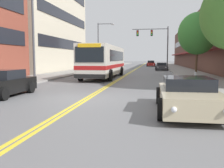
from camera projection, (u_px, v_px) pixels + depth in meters
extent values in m
plane|color=slate|center=(137.00, 68.00, 48.16)|extent=(240.00, 240.00, 0.00)
cube|color=gray|center=(99.00, 68.00, 49.37)|extent=(3.94, 106.00, 0.15)
cube|color=gray|center=(177.00, 68.00, 46.94)|extent=(3.94, 106.00, 0.15)
cube|color=yellow|center=(137.00, 68.00, 48.18)|extent=(0.14, 106.00, 0.01)
cube|color=yellow|center=(138.00, 68.00, 48.15)|extent=(0.14, 106.00, 0.01)
cube|color=black|center=(67.00, 44.00, 37.09)|extent=(0.08, 19.01, 1.40)
cube|color=black|center=(67.00, 17.00, 36.68)|extent=(0.08, 19.01, 1.40)
cube|color=brown|center=(213.00, 44.00, 45.47)|extent=(8.00, 68.00, 9.17)
cube|color=maroon|center=(187.00, 53.00, 46.38)|extent=(1.10, 61.20, 0.24)
cube|color=black|center=(190.00, 38.00, 46.02)|extent=(0.08, 61.20, 1.40)
cube|color=silver|center=(104.00, 60.00, 24.58)|extent=(2.47, 11.73, 2.69)
cube|color=#B21919|center=(104.00, 66.00, 24.63)|extent=(2.49, 11.75, 0.32)
cube|color=black|center=(106.00, 56.00, 25.11)|extent=(2.50, 9.15, 0.97)
cube|color=black|center=(89.00, 54.00, 18.75)|extent=(2.23, 0.04, 1.18)
cube|color=yellow|center=(89.00, 45.00, 18.67)|extent=(1.78, 0.06, 0.28)
cube|color=black|center=(89.00, 76.00, 18.90)|extent=(2.42, 0.08, 0.32)
cylinder|color=black|center=(81.00, 75.00, 20.99)|extent=(0.30, 1.00, 1.00)
cylinder|color=black|center=(110.00, 75.00, 20.58)|extent=(0.30, 1.00, 1.00)
cylinder|color=black|center=(99.00, 71.00, 28.07)|extent=(0.30, 1.00, 1.00)
cylinder|color=black|center=(121.00, 71.00, 27.66)|extent=(0.30, 1.00, 1.00)
cube|color=white|center=(110.00, 66.00, 42.28)|extent=(1.83, 4.11, 0.70)
cube|color=black|center=(110.00, 63.00, 42.38)|extent=(1.57, 1.81, 0.45)
cylinder|color=black|center=(103.00, 68.00, 41.20)|extent=(0.22, 0.70, 0.70)
cylinder|color=black|center=(114.00, 68.00, 40.90)|extent=(0.22, 0.70, 0.70)
cylinder|color=black|center=(106.00, 67.00, 43.70)|extent=(0.22, 0.70, 0.70)
cylinder|color=black|center=(116.00, 67.00, 43.40)|extent=(0.22, 0.70, 0.70)
sphere|color=silver|center=(104.00, 67.00, 40.34)|extent=(0.16, 0.16, 0.16)
sphere|color=silver|center=(111.00, 67.00, 40.14)|extent=(0.16, 0.16, 0.16)
cube|color=red|center=(108.00, 66.00, 44.41)|extent=(0.18, 0.04, 0.10)
cube|color=red|center=(115.00, 66.00, 44.19)|extent=(0.18, 0.04, 0.10)
cube|color=black|center=(2.00, 86.00, 12.51)|extent=(1.70, 4.05, 0.69)
cube|color=black|center=(4.00, 74.00, 12.61)|extent=(1.46, 1.78, 0.46)
cylinder|color=black|center=(4.00, 94.00, 11.16)|extent=(0.22, 0.61, 0.61)
cylinder|color=black|center=(2.00, 87.00, 13.91)|extent=(0.22, 0.61, 0.61)
cylinder|color=black|center=(31.00, 87.00, 13.62)|extent=(0.22, 0.61, 0.61)
cube|color=red|center=(13.00, 81.00, 14.60)|extent=(0.18, 0.04, 0.10)
cube|color=red|center=(33.00, 82.00, 14.40)|extent=(0.18, 0.04, 0.10)
cube|color=#B7B7BC|center=(99.00, 68.00, 34.84)|extent=(1.87, 4.44, 0.61)
cube|color=black|center=(99.00, 65.00, 34.97)|extent=(1.61, 1.95, 0.41)
cylinder|color=black|center=(90.00, 70.00, 33.66)|extent=(0.22, 0.66, 0.66)
cylinder|color=black|center=(104.00, 70.00, 33.35)|extent=(0.22, 0.66, 0.66)
cylinder|color=black|center=(95.00, 69.00, 36.37)|extent=(0.22, 0.66, 0.66)
cylinder|color=black|center=(108.00, 69.00, 36.06)|extent=(0.22, 0.66, 0.66)
sphere|color=silver|center=(91.00, 69.00, 32.75)|extent=(0.16, 0.16, 0.16)
sphere|color=silver|center=(100.00, 69.00, 32.53)|extent=(0.16, 0.16, 0.16)
cube|color=red|center=(98.00, 68.00, 37.14)|extent=(0.18, 0.04, 0.10)
cube|color=red|center=(107.00, 68.00, 36.92)|extent=(0.18, 0.04, 0.10)
cube|color=#BCAD89|center=(188.00, 98.00, 8.78)|extent=(1.87, 4.59, 0.61)
cube|color=black|center=(187.00, 83.00, 8.90)|extent=(1.61, 2.02, 0.41)
cylinder|color=black|center=(161.00, 109.00, 7.55)|extent=(0.22, 0.69, 0.69)
cylinder|color=black|center=(159.00, 96.00, 10.34)|extent=(0.22, 0.69, 0.69)
cylinder|color=black|center=(207.00, 97.00, 10.03)|extent=(0.22, 0.69, 0.69)
sphere|color=silver|center=(174.00, 110.00, 6.60)|extent=(0.16, 0.16, 0.16)
cube|color=red|center=(165.00, 89.00, 11.15)|extent=(0.18, 0.04, 0.10)
cube|color=red|center=(196.00, 89.00, 10.93)|extent=(0.18, 0.04, 0.10)
cube|color=#38383D|center=(161.00, 67.00, 40.58)|extent=(1.72, 4.21, 0.63)
cube|color=black|center=(162.00, 64.00, 40.69)|extent=(1.48, 1.85, 0.41)
cylinder|color=black|center=(156.00, 68.00, 39.46)|extent=(0.22, 0.60, 0.60)
cylinder|color=black|center=(167.00, 69.00, 39.17)|extent=(0.22, 0.60, 0.60)
cylinder|color=black|center=(156.00, 68.00, 42.02)|extent=(0.22, 0.60, 0.60)
cylinder|color=black|center=(167.00, 68.00, 41.74)|extent=(0.22, 0.60, 0.60)
sphere|color=silver|center=(158.00, 67.00, 38.59)|extent=(0.16, 0.16, 0.16)
sphere|color=silver|center=(166.00, 67.00, 38.39)|extent=(0.16, 0.16, 0.16)
cube|color=red|center=(157.00, 66.00, 42.75)|extent=(0.18, 0.04, 0.10)
cube|color=red|center=(165.00, 67.00, 42.55)|extent=(0.18, 0.04, 0.10)
cube|color=maroon|center=(151.00, 64.00, 60.00)|extent=(1.77, 4.44, 0.69)
cube|color=black|center=(151.00, 62.00, 60.11)|extent=(1.52, 1.95, 0.51)
cylinder|color=black|center=(147.00, 65.00, 58.82)|extent=(0.22, 0.70, 0.70)
cylinder|color=black|center=(155.00, 65.00, 58.52)|extent=(0.22, 0.70, 0.70)
cylinder|color=black|center=(147.00, 65.00, 61.52)|extent=(0.22, 0.70, 0.70)
cylinder|color=black|center=(155.00, 65.00, 61.22)|extent=(0.22, 0.70, 0.70)
sphere|color=silver|center=(148.00, 64.00, 57.90)|extent=(0.16, 0.16, 0.16)
sphere|color=silver|center=(154.00, 64.00, 57.70)|extent=(0.16, 0.16, 0.16)
cube|color=red|center=(148.00, 64.00, 62.29)|extent=(0.18, 0.04, 0.10)
cube|color=red|center=(154.00, 64.00, 62.08)|extent=(0.18, 0.04, 0.10)
cylinder|color=#47474C|center=(168.00, 49.00, 38.60)|extent=(0.18, 0.18, 6.78)
cylinder|color=#47474C|center=(150.00, 29.00, 38.74)|extent=(5.49, 0.11, 0.11)
cube|color=black|center=(152.00, 33.00, 38.76)|extent=(0.34, 0.26, 0.92)
sphere|color=red|center=(152.00, 31.00, 38.57)|extent=(0.18, 0.18, 0.18)
sphere|color=yellow|center=(152.00, 33.00, 38.60)|extent=(0.18, 0.18, 0.18)
sphere|color=green|center=(152.00, 35.00, 38.63)|extent=(0.18, 0.18, 0.18)
cylinder|color=black|center=(152.00, 29.00, 38.70)|extent=(0.02, 0.02, 0.14)
cube|color=black|center=(138.00, 33.00, 39.11)|extent=(0.34, 0.26, 0.92)
sphere|color=red|center=(138.00, 31.00, 38.93)|extent=(0.18, 0.18, 0.18)
sphere|color=yellow|center=(138.00, 33.00, 38.96)|extent=(0.18, 0.18, 0.18)
sphere|color=green|center=(138.00, 35.00, 38.98)|extent=(0.18, 0.18, 0.18)
cylinder|color=black|center=(138.00, 30.00, 39.06)|extent=(0.02, 0.02, 0.14)
cylinder|color=#47474C|center=(33.00, 24.00, 17.42)|extent=(0.16, 0.16, 8.51)
cylinder|color=#47474C|center=(98.00, 47.00, 38.07)|extent=(0.16, 0.16, 7.22)
cylinder|color=#47474C|center=(105.00, 24.00, 37.54)|extent=(2.26, 0.10, 0.10)
ellipsoid|color=#B2B2B7|center=(113.00, 24.00, 37.36)|extent=(0.56, 0.28, 0.20)
cylinder|color=brown|center=(196.00, 64.00, 23.18)|extent=(0.19, 0.19, 2.53)
ellipsoid|color=#387F33|center=(197.00, 33.00, 22.90)|extent=(3.51, 3.51, 3.87)
cylinder|color=#B7B7BC|center=(195.00, 79.00, 17.32)|extent=(0.22, 0.22, 0.66)
sphere|color=#B7B7BC|center=(195.00, 73.00, 17.28)|extent=(0.20, 0.20, 0.20)
cylinder|color=#B7B7BC|center=(193.00, 78.00, 17.33)|extent=(0.08, 0.10, 0.10)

